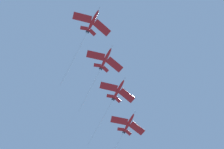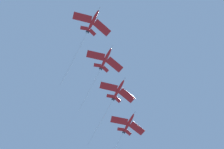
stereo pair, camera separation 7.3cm
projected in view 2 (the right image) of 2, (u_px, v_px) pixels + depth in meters
name	position (u px, v px, depth m)	size (l,w,h in m)	color
jet_lead	(86.00, 34.00, 160.14)	(24.66, 39.97, 8.28)	red
jet_second	(102.00, 66.00, 165.44)	(22.25, 35.94, 7.14)	red
jet_third	(113.00, 99.00, 170.99)	(24.08, 38.77, 8.01)	red
jet_fourth	(124.00, 132.00, 175.25)	(23.06, 38.22, 8.09)	red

